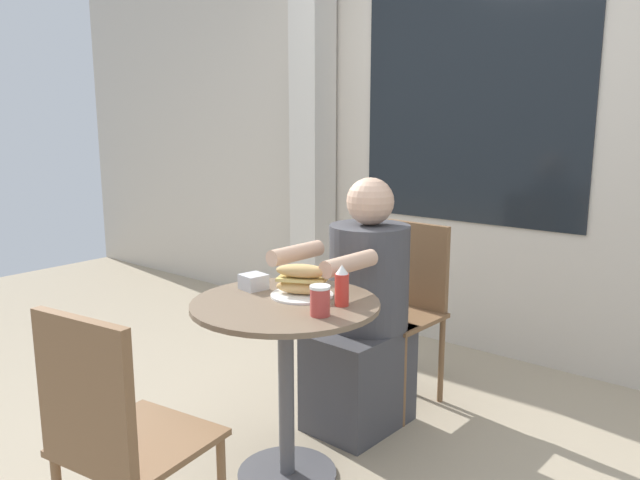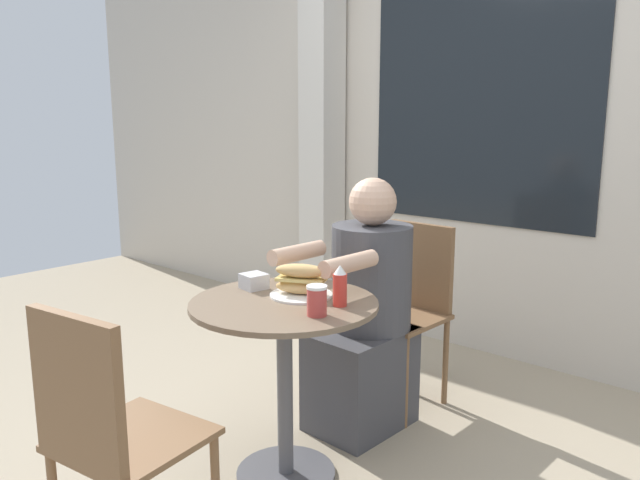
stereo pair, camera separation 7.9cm
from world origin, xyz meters
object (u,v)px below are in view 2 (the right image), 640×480
object	(u,v)px
cafe_table	(284,350)
seated_diner	(365,322)
diner_chair	(410,297)
sandwich_on_plate	(301,282)
empty_chair_across	(106,426)
drink_cup	(317,301)
condiment_bottle	(340,286)

from	to	relation	value
cafe_table	seated_diner	world-z (taller)	seated_diner
diner_chair	sandwich_on_plate	distance (m)	0.83
diner_chair	empty_chair_across	size ratio (longest dim) A/B	1.00
cafe_table	drink_cup	xyz separation A→B (m)	(0.20, -0.05, 0.24)
seated_diner	condiment_bottle	xyz separation A→B (m)	(0.22, -0.45, 0.30)
seated_diner	condiment_bottle	size ratio (longest dim) A/B	7.42
cafe_table	empty_chair_across	xyz separation A→B (m)	(0.04, -0.76, 0.00)
sandwich_on_plate	drink_cup	size ratio (longest dim) A/B	2.26
condiment_bottle	empty_chair_across	bearing A→B (deg)	-99.85
seated_diner	drink_cup	size ratio (longest dim) A/B	10.56
cafe_table	sandwich_on_plate	distance (m)	0.26
seated_diner	cafe_table	bearing A→B (deg)	94.94
empty_chair_across	drink_cup	distance (m)	0.77
cafe_table	empty_chair_across	distance (m)	0.76
sandwich_on_plate	drink_cup	world-z (taller)	sandwich_on_plate
seated_diner	condiment_bottle	distance (m)	0.58
drink_cup	sandwich_on_plate	bearing A→B (deg)	145.32
sandwich_on_plate	empty_chair_across	bearing A→B (deg)	-87.16
seated_diner	sandwich_on_plate	world-z (taller)	seated_diner
empty_chair_across	condiment_bottle	world-z (taller)	empty_chair_across
empty_chair_across	condiment_bottle	xyz separation A→B (m)	(0.15, 0.85, 0.26)
diner_chair	sandwich_on_plate	bearing A→B (deg)	93.73
sandwich_on_plate	drink_cup	distance (m)	0.25
seated_diner	sandwich_on_plate	size ratio (longest dim) A/B	4.68
diner_chair	sandwich_on_plate	xyz separation A→B (m)	(0.03, -0.79, 0.24)
diner_chair	empty_chair_across	bearing A→B (deg)	94.26
cafe_table	empty_chair_across	size ratio (longest dim) A/B	0.81
diner_chair	empty_chair_across	world-z (taller)	same
empty_chair_across	seated_diner	bearing A→B (deg)	85.04
sandwich_on_plate	drink_cup	xyz separation A→B (m)	(0.20, -0.14, 0.00)
cafe_table	condiment_bottle	world-z (taller)	condiment_bottle
cafe_table	sandwich_on_plate	world-z (taller)	sandwich_on_plate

